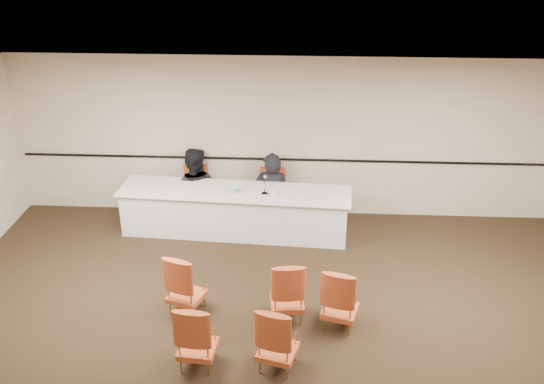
{
  "coord_description": "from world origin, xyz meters",
  "views": [
    {
      "loc": [
        0.33,
        -6.38,
        5.31
      ],
      "look_at": [
        -0.17,
        2.6,
        1.07
      ],
      "focal_mm": 40.0,
      "sensor_mm": 36.0,
      "label": 1
    }
  ],
  "objects_px": {
    "drinking_glass": "(231,190)",
    "aud_chair_front_right": "(341,297)",
    "panelist_second": "(194,194)",
    "coffee_cup": "(274,192)",
    "aud_chair_front_left": "(186,283)",
    "panel_table": "(235,211)",
    "panelist_main": "(272,200)",
    "panelist_second_chair": "(194,192)",
    "aud_chair_front_mid": "(287,289)",
    "water_bottle": "(237,187)",
    "aud_chair_back_mid": "(278,337)",
    "panelist_main_chair": "(272,195)",
    "microphone": "(265,186)",
    "aud_chair_back_left": "(197,334)"
  },
  "relations": [
    {
      "from": "drinking_glass",
      "to": "aud_chair_front_right",
      "type": "xyz_separation_m",
      "value": [
        1.79,
        -2.51,
        -0.39
      ]
    },
    {
      "from": "panelist_second",
      "to": "coffee_cup",
      "type": "distance_m",
      "value": 1.8
    },
    {
      "from": "aud_chair_front_left",
      "to": "aud_chair_front_right",
      "type": "relative_size",
      "value": 1.0
    },
    {
      "from": "panel_table",
      "to": "drinking_glass",
      "type": "relative_size",
      "value": 40.68
    },
    {
      "from": "panelist_main",
      "to": "panelist_second_chair",
      "type": "height_order",
      "value": "panelist_main"
    },
    {
      "from": "panelist_second",
      "to": "coffee_cup",
      "type": "relative_size",
      "value": 15.68
    },
    {
      "from": "aud_chair_front_mid",
      "to": "aud_chair_front_right",
      "type": "relative_size",
      "value": 1.0
    },
    {
      "from": "water_bottle",
      "to": "aud_chair_back_mid",
      "type": "relative_size",
      "value": 0.23
    },
    {
      "from": "panelist_second",
      "to": "aud_chair_front_left",
      "type": "distance_m",
      "value": 3.06
    },
    {
      "from": "aud_chair_front_left",
      "to": "panelist_main",
      "type": "bearing_deg",
      "value": 90.12
    },
    {
      "from": "panelist_main_chair",
      "to": "microphone",
      "type": "distance_m",
      "value": 0.82
    },
    {
      "from": "panelist_second",
      "to": "drinking_glass",
      "type": "height_order",
      "value": "panelist_second"
    },
    {
      "from": "panel_table",
      "to": "aud_chair_front_mid",
      "type": "bearing_deg",
      "value": -64.19
    },
    {
      "from": "aud_chair_back_left",
      "to": "aud_chair_front_left",
      "type": "bearing_deg",
      "value": 112.73
    },
    {
      "from": "panel_table",
      "to": "coffee_cup",
      "type": "distance_m",
      "value": 0.86
    },
    {
      "from": "aud_chair_front_right",
      "to": "panelist_second",
      "type": "bearing_deg",
      "value": 144.31
    },
    {
      "from": "aud_chair_front_left",
      "to": "aud_chair_back_mid",
      "type": "xyz_separation_m",
      "value": [
        1.36,
        -1.12,
        0.0
      ]
    },
    {
      "from": "panelist_second_chair",
      "to": "drinking_glass",
      "type": "distance_m",
      "value": 1.16
    },
    {
      "from": "aud_chair_front_mid",
      "to": "aud_chair_front_left",
      "type": "bearing_deg",
      "value": 169.45
    },
    {
      "from": "aud_chair_back_mid",
      "to": "aud_chair_front_left",
      "type": "bearing_deg",
      "value": 156.11
    },
    {
      "from": "panelist_second_chair",
      "to": "aud_chair_front_right",
      "type": "relative_size",
      "value": 1.0
    },
    {
      "from": "water_bottle",
      "to": "aud_chair_back_left",
      "type": "height_order",
      "value": "water_bottle"
    },
    {
      "from": "coffee_cup",
      "to": "panel_table",
      "type": "bearing_deg",
      "value": 167.18
    },
    {
      "from": "panel_table",
      "to": "aud_chair_front_left",
      "type": "xyz_separation_m",
      "value": [
        -0.43,
        -2.39,
        0.07
      ]
    },
    {
      "from": "microphone",
      "to": "aud_chair_front_right",
      "type": "relative_size",
      "value": 0.3
    },
    {
      "from": "panelist_second",
      "to": "coffee_cup",
      "type": "bearing_deg",
      "value": 151.72
    },
    {
      "from": "panelist_main_chair",
      "to": "drinking_glass",
      "type": "height_order",
      "value": "panelist_main_chair"
    },
    {
      "from": "panelist_second",
      "to": "aud_chair_back_left",
      "type": "xyz_separation_m",
      "value": [
        0.75,
        -4.16,
        0.05
      ]
    },
    {
      "from": "panelist_main_chair",
      "to": "coffee_cup",
      "type": "height_order",
      "value": "panelist_main_chair"
    },
    {
      "from": "coffee_cup",
      "to": "microphone",
      "type": "bearing_deg",
      "value": 159.38
    },
    {
      "from": "coffee_cup",
      "to": "panelist_main",
      "type": "bearing_deg",
      "value": 96.1
    },
    {
      "from": "panelist_second",
      "to": "aud_chair_front_left",
      "type": "xyz_separation_m",
      "value": [
        0.4,
        -3.03,
        0.05
      ]
    },
    {
      "from": "aud_chair_back_left",
      "to": "panelist_main_chair",
      "type": "bearing_deg",
      "value": 85.68
    },
    {
      "from": "panel_table",
      "to": "panelist_second_chair",
      "type": "relative_size",
      "value": 4.28
    },
    {
      "from": "panelist_main_chair",
      "to": "microphone",
      "type": "height_order",
      "value": "microphone"
    },
    {
      "from": "panelist_main_chair",
      "to": "aud_chair_front_left",
      "type": "height_order",
      "value": "same"
    },
    {
      "from": "panel_table",
      "to": "panelist_second_chair",
      "type": "distance_m",
      "value": 1.06
    },
    {
      "from": "microphone",
      "to": "aud_chair_back_mid",
      "type": "height_order",
      "value": "microphone"
    },
    {
      "from": "panelist_second_chair",
      "to": "drinking_glass",
      "type": "relative_size",
      "value": 9.5
    },
    {
      "from": "panelist_second_chair",
      "to": "drinking_glass",
      "type": "height_order",
      "value": "panelist_second_chair"
    },
    {
      "from": "panelist_main_chair",
      "to": "drinking_glass",
      "type": "relative_size",
      "value": 9.5
    },
    {
      "from": "water_bottle",
      "to": "drinking_glass",
      "type": "xyz_separation_m",
      "value": [
        -0.1,
        -0.03,
        -0.06
      ]
    },
    {
      "from": "panelist_main",
      "to": "aud_chair_back_left",
      "type": "xyz_separation_m",
      "value": [
        -0.71,
        -4.07,
        0.1
      ]
    },
    {
      "from": "coffee_cup",
      "to": "aud_chair_front_left",
      "type": "bearing_deg",
      "value": -117.02
    },
    {
      "from": "aud_chair_front_mid",
      "to": "aud_chair_back_mid",
      "type": "bearing_deg",
      "value": -101.59
    },
    {
      "from": "panelist_second",
      "to": "aud_chair_front_mid",
      "type": "xyz_separation_m",
      "value": [
        1.85,
        -3.12,
        0.05
      ]
    },
    {
      "from": "aud_chair_front_mid",
      "to": "aud_chair_back_left",
      "type": "distance_m",
      "value": 1.51
    },
    {
      "from": "coffee_cup",
      "to": "aud_chair_front_mid",
      "type": "bearing_deg",
      "value": -82.46
    },
    {
      "from": "aud_chair_front_mid",
      "to": "aud_chair_front_right",
      "type": "distance_m",
      "value": 0.75
    },
    {
      "from": "panel_table",
      "to": "aud_chair_front_right",
      "type": "relative_size",
      "value": 4.28
    }
  ]
}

